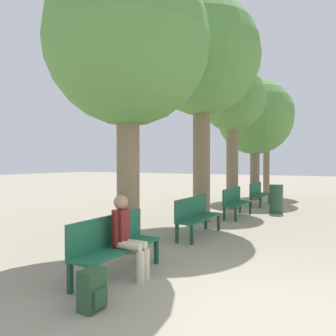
{
  "coord_description": "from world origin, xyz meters",
  "views": [
    {
      "loc": [
        0.82,
        -3.62,
        1.68
      ],
      "look_at": [
        -3.59,
        4.46,
        1.52
      ],
      "focal_mm": 35.0,
      "sensor_mm": 36.0,
      "label": 1
    }
  ],
  "objects": [
    {
      "name": "bench_row_3",
      "position": [
        -2.19,
        9.23,
        0.51
      ],
      "size": [
        0.43,
        1.68,
        0.88
      ],
      "color": "#1E6042",
      "rests_on": "ground_plane"
    },
    {
      "name": "tree_row_1",
      "position": [
        -2.77,
        4.94,
        4.58
      ],
      "size": [
        3.26,
        3.26,
        6.28
      ],
      "color": "#7A664C",
      "rests_on": "ground_plane"
    },
    {
      "name": "bench_row_1",
      "position": [
        -2.19,
        3.22,
        0.51
      ],
      "size": [
        0.43,
        1.68,
        0.88
      ],
      "color": "#1E6042",
      "rests_on": "ground_plane"
    },
    {
      "name": "person_seated",
      "position": [
        -1.97,
        0.25,
        0.64
      ],
      "size": [
        0.55,
        0.31,
        1.2
      ],
      "color": "beige",
      "rests_on": "ground_plane"
    },
    {
      "name": "tree_row_3",
      "position": [
        -2.77,
        11.06,
        3.68
      ],
      "size": [
        3.34,
        3.34,
        5.38
      ],
      "color": "#7A664C",
      "rests_on": "ground_plane"
    },
    {
      "name": "tree_row_4",
      "position": [
        -2.77,
        13.46,
        4.18
      ],
      "size": [
        2.71,
        2.71,
        5.58
      ],
      "color": "#7A664C",
      "rests_on": "ground_plane"
    },
    {
      "name": "trash_bin",
      "position": [
        -1.2,
        7.53,
        0.47
      ],
      "size": [
        0.43,
        0.43,
        0.95
      ],
      "color": "#2D5138",
      "rests_on": "ground_plane"
    },
    {
      "name": "ground_plane",
      "position": [
        0.0,
        0.0,
        0.0
      ],
      "size": [
        80.0,
        80.0,
        0.0
      ],
      "primitive_type": "plane",
      "color": "gray"
    },
    {
      "name": "bench_row_2",
      "position": [
        -2.19,
        6.23,
        0.51
      ],
      "size": [
        0.43,
        1.68,
        0.88
      ],
      "color": "#1E6042",
      "rests_on": "ground_plane"
    },
    {
      "name": "tree_row_0",
      "position": [
        -2.77,
        1.4,
        3.85
      ],
      "size": [
        3.07,
        3.07,
        5.43
      ],
      "color": "#7A664C",
      "rests_on": "ground_plane"
    },
    {
      "name": "bench_row_0",
      "position": [
        -2.19,
        0.22,
        0.51
      ],
      "size": [
        0.43,
        1.68,
        0.88
      ],
      "color": "#1E6042",
      "rests_on": "ground_plane"
    },
    {
      "name": "backpack",
      "position": [
        -1.69,
        -0.8,
        0.23
      ],
      "size": [
        0.24,
        0.3,
        0.47
      ],
      "color": "#284C2D",
      "rests_on": "ground_plane"
    },
    {
      "name": "tree_row_2",
      "position": [
        -2.77,
        7.77,
        3.86
      ],
      "size": [
        2.34,
        2.34,
        5.13
      ],
      "color": "#7A664C",
      "rests_on": "ground_plane"
    }
  ]
}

